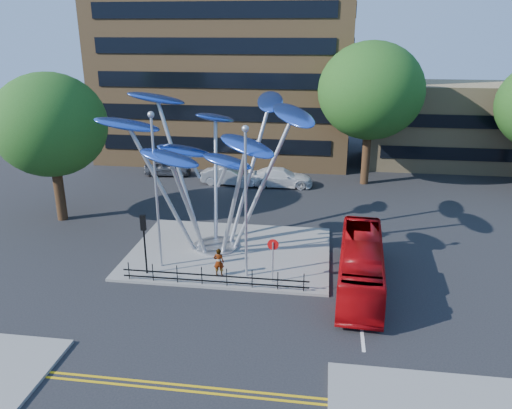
% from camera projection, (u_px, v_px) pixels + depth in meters
% --- Properties ---
extents(ground, '(120.00, 120.00, 0.00)m').
position_uv_depth(ground, '(227.00, 305.00, 24.69)').
color(ground, black).
rests_on(ground, ground).
extents(traffic_island, '(12.00, 9.00, 0.15)m').
position_uv_depth(traffic_island, '(230.00, 252.00, 30.40)').
color(traffic_island, slate).
rests_on(traffic_island, ground).
extents(double_yellow_near, '(40.00, 0.12, 0.01)m').
position_uv_depth(double_yellow_near, '(196.00, 386.00, 19.09)').
color(double_yellow_near, gold).
rests_on(double_yellow_near, ground).
extents(double_yellow_far, '(40.00, 0.12, 0.01)m').
position_uv_depth(double_yellow_far, '(194.00, 392.00, 18.81)').
color(double_yellow_far, gold).
rests_on(double_yellow_far, ground).
extents(brick_tower, '(25.00, 15.00, 30.00)m').
position_uv_depth(brick_tower, '(228.00, 7.00, 50.36)').
color(brick_tower, olive).
rests_on(brick_tower, ground).
extents(low_building_near, '(15.00, 8.00, 8.00)m').
position_uv_depth(low_building_near, '(444.00, 125.00, 49.24)').
color(low_building_near, '#9E875D').
rests_on(low_building_near, ground).
extents(tree_right, '(8.80, 8.80, 12.11)m').
position_uv_depth(tree_right, '(371.00, 91.00, 41.49)').
color(tree_right, black).
rests_on(tree_right, ground).
extents(tree_left, '(7.60, 7.60, 10.32)m').
position_uv_depth(tree_left, '(50.00, 125.00, 33.62)').
color(tree_left, black).
rests_on(tree_left, ground).
extents(leaf_sculpture, '(12.72, 9.54, 9.51)m').
position_uv_depth(leaf_sculpture, '(212.00, 139.00, 28.91)').
color(leaf_sculpture, '#9EA0A5').
rests_on(leaf_sculpture, traffic_island).
extents(street_lamp_left, '(0.36, 0.36, 8.80)m').
position_uv_depth(street_lamp_left, '(155.00, 178.00, 26.77)').
color(street_lamp_left, '#9EA0A5').
rests_on(street_lamp_left, traffic_island).
extents(street_lamp_right, '(0.36, 0.36, 8.30)m').
position_uv_depth(street_lamp_right, '(246.00, 190.00, 25.73)').
color(street_lamp_right, '#9EA0A5').
rests_on(street_lamp_right, traffic_island).
extents(traffic_light_island, '(0.28, 0.18, 3.42)m').
position_uv_depth(traffic_light_island, '(144.00, 232.00, 26.81)').
color(traffic_light_island, black).
rests_on(traffic_light_island, traffic_island).
extents(no_entry_sign_island, '(0.60, 0.10, 2.45)m').
position_uv_depth(no_entry_sign_island, '(273.00, 253.00, 26.17)').
color(no_entry_sign_island, '#9EA0A5').
rests_on(no_entry_sign_island, traffic_island).
extents(pedestrian_railing_front, '(10.00, 0.06, 1.00)m').
position_uv_depth(pedestrian_railing_front, '(214.00, 278.00, 26.22)').
color(pedestrian_railing_front, black).
rests_on(pedestrian_railing_front, traffic_island).
extents(red_bus, '(2.69, 9.29, 2.56)m').
position_uv_depth(red_bus, '(361.00, 265.00, 26.10)').
color(red_bus, '#9D070B').
rests_on(red_bus, ground).
extents(pedestrian, '(0.60, 0.40, 1.59)m').
position_uv_depth(pedestrian, '(219.00, 262.00, 27.13)').
color(pedestrian, gray).
rests_on(pedestrian, traffic_island).
extents(parked_car_left, '(4.40, 2.15, 1.45)m').
position_uv_depth(parked_car_left, '(168.00, 168.00, 46.32)').
color(parked_car_left, '#43454B').
rests_on(parked_car_left, ground).
extents(parked_car_mid, '(5.00, 2.18, 1.60)m').
position_uv_depth(parked_car_mid, '(229.00, 176.00, 43.59)').
color(parked_car_mid, '#B1B5BA').
rests_on(parked_car_mid, ground).
extents(parked_car_right, '(5.62, 2.52, 1.60)m').
position_uv_depth(parked_car_right, '(281.00, 177.00, 43.11)').
color(parked_car_right, silver).
rests_on(parked_car_right, ground).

